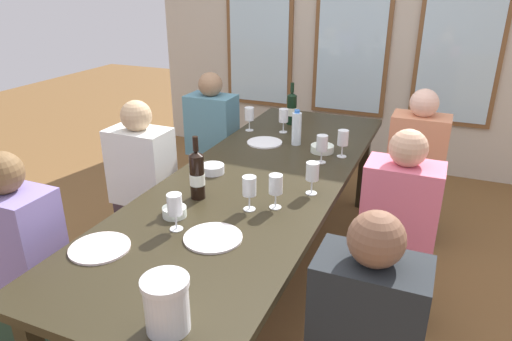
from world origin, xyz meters
The scene contains 26 objects.
ground_plane centered at (0.00, 0.00, 0.00)m, with size 12.00×12.00×0.00m, color brown.
back_wall_with_windows centered at (0.00, 2.33, 1.45)m, with size 4.14×0.10×2.90m.
dining_table centered at (0.00, 0.00, 0.68)m, with size 0.94×2.83×0.74m.
white_plate_0 centered at (-0.32, -0.96, 0.74)m, with size 0.25×0.25×0.01m, color white.
white_plate_1 centered at (-0.18, 0.54, 0.74)m, with size 0.24×0.24×0.01m, color white.
white_plate_2 centered at (0.08, -0.70, 0.74)m, with size 0.26×0.26×0.01m, color white.
metal_pitcher centered at (0.21, -1.25, 0.84)m, with size 0.16×0.16×0.19m.
wine_bottle_0 centered at (-0.18, -0.37, 0.87)m, with size 0.08×0.08×0.33m.
wine_bottle_1 centered at (-0.16, 1.03, 0.86)m, with size 0.08×0.08×0.32m.
tasting_bowl_0 centered at (-0.18, -0.59, 0.76)m, with size 0.11×0.11×0.05m, color white.
tasting_bowl_1 centered at (-0.26, -0.06, 0.76)m, with size 0.13×0.13×0.05m, color white.
tasting_bowl_2 centered at (0.23, 0.53, 0.76)m, with size 0.15×0.15×0.05m, color white.
water_bottle centered at (0.03, 0.60, 0.85)m, with size 0.06×0.06×0.24m.
wine_glass_0 centered at (0.34, -0.10, 0.86)m, with size 0.07×0.07×0.17m.
wine_glass_1 centered at (-0.14, 0.81, 0.86)m, with size 0.07×0.07×0.17m.
wine_glass_2 centered at (0.27, 0.34, 0.86)m, with size 0.07×0.07×0.17m.
wine_glass_3 centered at (0.22, -0.32, 0.86)m, with size 0.07×0.07×0.17m.
wine_glass_4 centered at (0.12, -0.39, 0.86)m, with size 0.07×0.07×0.17m.
wine_glass_5 centered at (-0.11, -0.70, 0.86)m, with size 0.07×0.07×0.17m.
wine_glass_6 centered at (-0.39, 0.76, 0.86)m, with size 0.07×0.07×0.17m.
wine_glass_7 centered at (0.36, 0.49, 0.86)m, with size 0.07×0.07×0.17m.
seated_person_0 centered at (-0.79, -0.03, 0.53)m, with size 0.38×0.24×1.11m.
seated_person_1 centered at (0.79, 0.02, 0.53)m, with size 0.38×0.24×1.11m.
seated_person_2 centered at (-0.79, 0.91, 0.53)m, with size 0.38×0.24×1.11m.
seated_person_3 centered at (0.79, 0.97, 0.53)m, with size 0.38×0.24×1.11m.
seated_person_4 centered at (-0.79, -0.98, 0.53)m, with size 0.38×0.24×1.11m.
Camera 1 is at (0.93, -2.24, 1.80)m, focal length 32.63 mm.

